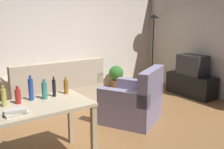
# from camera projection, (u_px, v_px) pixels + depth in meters

# --- Properties ---
(ground_plane) EXTENTS (5.20, 4.40, 0.02)m
(ground_plane) POSITION_uv_depth(u_px,v_px,m) (124.00, 126.00, 4.02)
(ground_plane) COLOR olive
(wall_rear) EXTENTS (5.20, 0.10, 2.70)m
(wall_rear) POSITION_uv_depth(u_px,v_px,m) (65.00, 35.00, 5.48)
(wall_rear) COLOR silver
(wall_rear) RESTS_ON ground_plane
(wall_right) EXTENTS (0.10, 4.40, 2.70)m
(wall_right) POSITION_uv_depth(u_px,v_px,m) (224.00, 36.00, 5.17)
(wall_right) COLOR beige
(wall_right) RESTS_ON ground_plane
(couch) EXTENTS (1.82, 0.84, 0.92)m
(couch) POSITION_uv_depth(u_px,v_px,m) (56.00, 90.00, 4.93)
(couch) COLOR beige
(couch) RESTS_ON ground_plane
(tv_stand) EXTENTS (0.44, 1.10, 0.48)m
(tv_stand) POSITION_uv_depth(u_px,v_px,m) (191.00, 85.00, 5.59)
(tv_stand) COLOR black
(tv_stand) RESTS_ON ground_plane
(tv) EXTENTS (0.41, 0.60, 0.44)m
(tv) POSITION_uv_depth(u_px,v_px,m) (192.00, 65.00, 5.49)
(tv) COLOR #2D2D33
(tv) RESTS_ON tv_stand
(torchiere_lamp) EXTENTS (0.32, 0.32, 1.81)m
(torchiere_lamp) POSITION_uv_depth(u_px,v_px,m) (153.00, 30.00, 6.34)
(torchiere_lamp) COLOR black
(torchiere_lamp) RESTS_ON ground_plane
(desk) EXTENTS (1.21, 0.71, 0.76)m
(desk) POSITION_uv_depth(u_px,v_px,m) (37.00, 114.00, 2.78)
(desk) COLOR #C6B28E
(desk) RESTS_ON ground_plane
(potted_plant) EXTENTS (0.36, 0.36, 0.57)m
(potted_plant) POSITION_uv_depth(u_px,v_px,m) (116.00, 75.00, 6.13)
(potted_plant) COLOR brown
(potted_plant) RESTS_ON ground_plane
(armchair) EXTENTS (1.20, 1.17, 0.92)m
(armchair) POSITION_uv_depth(u_px,v_px,m) (135.00, 102.00, 4.17)
(armchair) COLOR gray
(armchair) RESTS_ON ground_plane
(bottle_squat) EXTENTS (0.05, 0.05, 0.23)m
(bottle_squat) POSITION_uv_depth(u_px,v_px,m) (4.00, 98.00, 2.69)
(bottle_squat) COLOR #BCB24C
(bottle_squat) RESTS_ON desk
(bottle_red) EXTENTS (0.06, 0.06, 0.21)m
(bottle_red) POSITION_uv_depth(u_px,v_px,m) (18.00, 96.00, 2.78)
(bottle_red) COLOR #AD2323
(bottle_red) RESTS_ON desk
(bottle_blue) EXTENTS (0.06, 0.06, 0.30)m
(bottle_blue) POSITION_uv_depth(u_px,v_px,m) (31.00, 89.00, 2.89)
(bottle_blue) COLOR #2347A3
(bottle_blue) RESTS_ON desk
(bottle_tall) EXTENTS (0.07, 0.07, 0.25)m
(bottle_tall) POSITION_uv_depth(u_px,v_px,m) (44.00, 90.00, 2.95)
(bottle_tall) COLOR teal
(bottle_tall) RESTS_ON desk
(bottle_dark) EXTENTS (0.04, 0.04, 0.25)m
(bottle_dark) POSITION_uv_depth(u_px,v_px,m) (54.00, 88.00, 3.04)
(bottle_dark) COLOR black
(bottle_dark) RESTS_ON desk
(bottle_amber) EXTENTS (0.05, 0.05, 0.22)m
(bottle_amber) POSITION_uv_depth(u_px,v_px,m) (66.00, 87.00, 3.15)
(bottle_amber) COLOR #9E6019
(bottle_amber) RESTS_ON desk
(book_stack) EXTENTS (0.25, 0.16, 0.06)m
(book_stack) POSITION_uv_depth(u_px,v_px,m) (16.00, 112.00, 2.47)
(book_stack) COLOR beige
(book_stack) RESTS_ON desk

